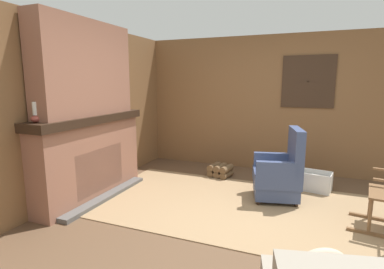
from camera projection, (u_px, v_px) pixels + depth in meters
The scene contains 12 objects.
ground_plane at pixel (237, 221), 3.59m from camera, with size 14.00×14.00×0.00m, color brown.
wood_panel_wall_left at pixel (76, 111), 4.24m from camera, with size 0.06×5.25×2.48m.
wood_panel_wall_back at pixel (270, 104), 5.52m from camera, with size 5.25×0.09×2.48m.
fireplace_hearth at pixel (91, 157), 4.28m from camera, with size 0.56×1.98×1.19m.
chimney_breast at pixel (85, 69), 4.07m from camera, with size 0.31×1.65×1.27m.
area_rug at pixel (238, 206), 4.02m from camera, with size 3.94×2.14×0.01m.
armchair at pixel (280, 174), 4.19m from camera, with size 0.74×0.73×1.03m.
firewood_stack at pixel (220, 171), 5.26m from camera, with size 0.42×0.39×0.22m.
laundry_basket at pixel (314, 181), 4.59m from camera, with size 0.55×0.40×0.30m.
oil_lamp_vase at pixel (36, 115), 3.43m from camera, with size 0.12×0.12×0.24m.
storage_case at pixel (117, 106), 4.85m from camera, with size 0.13×0.23×0.14m.
decorative_plate_on_mantel at pixel (82, 107), 4.13m from camera, with size 0.07×0.25×0.25m.
Camera 1 is at (0.75, -3.32, 1.65)m, focal length 28.00 mm.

